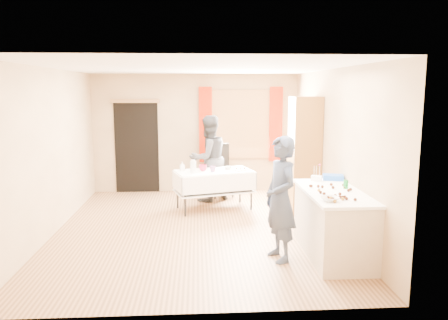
{
  "coord_description": "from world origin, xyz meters",
  "views": [
    {
      "loc": [
        0.04,
        -6.92,
        2.27
      ],
      "look_at": [
        0.46,
        0.0,
        1.15
      ],
      "focal_mm": 35.0,
      "sensor_mm": 36.0,
      "label": 1
    }
  ],
  "objects": [
    {
      "name": "curtain_right",
      "position": [
        1.78,
        2.67,
        1.5
      ],
      "size": [
        0.28,
        0.06,
        1.65
      ],
      "primitive_type": "cube",
      "color": "#B51901",
      "rests_on": "wall_back"
    },
    {
      "name": "party_table",
      "position": [
        0.35,
        1.19,
        0.45
      ],
      "size": [
        1.6,
        1.11,
        0.75
      ],
      "rotation": [
        0.0,
        0.0,
        0.28
      ],
      "color": "black",
      "rests_on": "floor"
    },
    {
      "name": "window_pane",
      "position": [
        1.0,
        2.71,
        1.5
      ],
      "size": [
        1.2,
        0.02,
        1.4
      ],
      "primitive_type": "cube",
      "color": "white",
      "rests_on": "wall_back"
    },
    {
      "name": "small_bowl",
      "position": [
        0.63,
        1.35,
        0.77
      ],
      "size": [
        0.26,
        0.26,
        0.05
      ],
      "primitive_type": "imported",
      "rotation": [
        0.0,
        0.0,
        0.34
      ],
      "color": "white",
      "rests_on": "party_table"
    },
    {
      "name": "bottle",
      "position": [
        -0.25,
        1.2,
        0.84
      ],
      "size": [
        0.12,
        0.12,
        0.18
      ],
      "primitive_type": "imported",
      "rotation": [
        0.0,
        0.0,
        0.28
      ],
      "color": "white",
      "rests_on": "party_table"
    },
    {
      "name": "counter",
      "position": [
        1.89,
        -1.25,
        0.45
      ],
      "size": [
        0.79,
        1.66,
        0.91
      ],
      "color": "beige",
      "rests_on": "floor"
    },
    {
      "name": "woman",
      "position": [
        0.26,
        1.85,
        0.88
      ],
      "size": [
        1.45,
        1.43,
        1.76
      ],
      "primitive_type": "imported",
      "rotation": [
        0.0,
        0.0,
        3.69
      ],
      "color": "black",
      "rests_on": "floor"
    },
    {
      "name": "cake_balls",
      "position": [
        1.83,
        -1.41,
        0.93
      ],
      "size": [
        0.53,
        0.98,
        0.04
      ],
      "color": "#3F2314",
      "rests_on": "counter"
    },
    {
      "name": "cabinet",
      "position": [
        1.99,
        0.87,
        1.07
      ],
      "size": [
        0.5,
        0.6,
        2.14
      ],
      "primitive_type": "cube",
      "color": "brown",
      "rests_on": "floor"
    },
    {
      "name": "cup_rainbow",
      "position": [
        0.32,
        1.06,
        0.8
      ],
      "size": [
        0.17,
        0.17,
        0.11
      ],
      "primitive_type": "imported",
      "rotation": [
        0.0,
        0.0,
        0.22
      ],
      "color": "red",
      "rests_on": "party_table"
    },
    {
      "name": "doorway",
      "position": [
        -1.3,
        2.73,
        1.0
      ],
      "size": [
        0.95,
        0.04,
        2.0
      ],
      "primitive_type": "cube",
      "color": "black",
      "rests_on": "floor"
    },
    {
      "name": "window_frame",
      "position": [
        1.0,
        2.72,
        1.5
      ],
      "size": [
        1.32,
        0.06,
        1.52
      ],
      "primitive_type": "cube",
      "color": "olive",
      "rests_on": "wall_back"
    },
    {
      "name": "wall_front",
      "position": [
        0.0,
        -2.76,
        1.3
      ],
      "size": [
        4.5,
        0.02,
        2.6
      ],
      "primitive_type": "cube",
      "color": "tan",
      "rests_on": "floor"
    },
    {
      "name": "chair",
      "position": [
        0.54,
        2.25,
        0.33
      ],
      "size": [
        0.55,
        0.55,
        1.11
      ],
      "rotation": [
        0.0,
        0.0,
        0.22
      ],
      "color": "black",
      "rests_on": "floor"
    },
    {
      "name": "wall_left",
      "position": [
        -2.26,
        0.0,
        1.3
      ],
      "size": [
        0.02,
        5.5,
        2.6
      ],
      "primitive_type": "cube",
      "color": "tan",
      "rests_on": "floor"
    },
    {
      "name": "blue_basket",
      "position": [
        2.09,
        -0.53,
        0.95
      ],
      "size": [
        0.34,
        0.26,
        0.08
      ],
      "primitive_type": "cube",
      "rotation": [
        0.0,
        0.0,
        -0.22
      ],
      "color": "blue",
      "rests_on": "counter"
    },
    {
      "name": "curtain_left",
      "position": [
        0.22,
        2.67,
        1.5
      ],
      "size": [
        0.28,
        0.06,
        1.65
      ],
      "primitive_type": "cube",
      "color": "#B51901",
      "rests_on": "wall_back"
    },
    {
      "name": "foam_block",
      "position": [
        1.82,
        -0.6,
        0.95
      ],
      "size": [
        0.18,
        0.15,
        0.08
      ],
      "primitive_type": "cube",
      "rotation": [
        0.0,
        0.0,
        -0.43
      ],
      "color": "white",
      "rests_on": "counter"
    },
    {
      "name": "cup_red",
      "position": [
        0.14,
        1.17,
        0.81
      ],
      "size": [
        0.27,
        0.27,
        0.12
      ],
      "primitive_type": "imported",
      "rotation": [
        0.0,
        0.0,
        0.47
      ],
      "color": "#B02141",
      "rests_on": "party_table"
    },
    {
      "name": "pitcher",
      "position": [
        -0.04,
        0.97,
        0.86
      ],
      "size": [
        0.15,
        0.15,
        0.22
      ],
      "primitive_type": "cylinder",
      "rotation": [
        0.0,
        0.0,
        0.45
      ],
      "color": "silver",
      "rests_on": "party_table"
    },
    {
      "name": "girl",
      "position": [
        1.13,
        -1.36,
        0.84
      ],
      "size": [
        0.82,
        0.72,
        1.67
      ],
      "primitive_type": "imported",
      "rotation": [
        0.0,
        0.0,
        -1.29
      ],
      "color": "#26304A",
      "rests_on": "floor"
    },
    {
      "name": "mixing_bowl",
      "position": [
        1.66,
        -1.78,
        0.94
      ],
      "size": [
        0.3,
        0.3,
        0.05
      ],
      "primitive_type": "imported",
      "rotation": [
        0.0,
        0.0,
        0.18
      ],
      "color": "white",
      "rests_on": "counter"
    },
    {
      "name": "pastry_tray",
      "position": [
        0.85,
        1.2,
        0.76
      ],
      "size": [
        0.34,
        0.32,
        0.02
      ],
      "primitive_type": "cube",
      "rotation": [
        0.0,
        0.0,
        0.61
      ],
      "color": "white",
      "rests_on": "party_table"
    },
    {
      "name": "wall_right",
      "position": [
        2.26,
        0.0,
        1.3
      ],
      "size": [
        0.02,
        5.5,
        2.6
      ],
      "primitive_type": "cube",
      "color": "tan",
      "rests_on": "floor"
    },
    {
      "name": "soda_can",
      "position": [
        2.09,
        -1.12,
        0.97
      ],
      "size": [
        0.08,
        0.08,
        0.12
      ],
      "primitive_type": "cylinder",
      "rotation": [
        0.0,
        0.0,
        0.28
      ],
      "color": "#147B2A",
      "rests_on": "counter"
    },
    {
      "name": "wall_back",
      "position": [
        0.0,
        2.76,
        1.3
      ],
      "size": [
        4.5,
        0.02,
        2.6
      ],
      "primitive_type": "cube",
      "color": "tan",
      "rests_on": "floor"
    },
    {
      "name": "floor",
      "position": [
        0.0,
        0.0,
        -0.01
      ],
      "size": [
        4.5,
        5.5,
        0.02
      ],
      "primitive_type": "cube",
      "color": "#9E7047",
      "rests_on": "ground"
    },
    {
      "name": "door_lintel",
      "position": [
        -1.3,
        2.7,
        2.02
      ],
      "size": [
        1.05,
        0.06,
        0.08
      ],
      "primitive_type": "cube",
      "color": "olive",
      "rests_on": "wall_back"
    },
    {
      "name": "ceiling",
      "position": [
        0.0,
        0.0,
        2.61
      ],
      "size": [
        4.5,
        5.5,
        0.02
      ],
      "primitive_type": "cube",
      "color": "white",
      "rests_on": "floor"
    }
  ]
}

